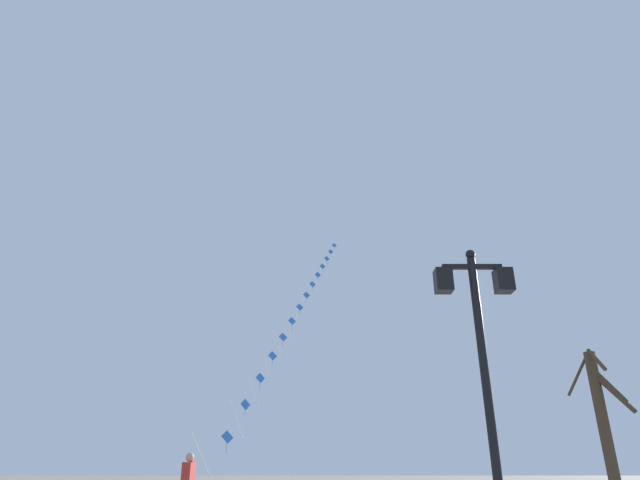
{
  "coord_description": "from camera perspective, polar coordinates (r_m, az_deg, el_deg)",
  "views": [
    {
      "loc": [
        0.46,
        -0.16,
        1.37
      ],
      "look_at": [
        0.4,
        20.02,
        10.1
      ],
      "focal_mm": 29.51,
      "sensor_mm": 36.0,
      "label": 1
    }
  ],
  "objects": [
    {
      "name": "twin_lantern_lamp_post",
      "position": [
        9.01,
        17.13,
        -9.78
      ],
      "size": [
        1.3,
        0.28,
        4.81
      ],
      "color": "black",
      "rests_on": "ground_plane"
    },
    {
      "name": "kite_train",
      "position": [
        29.53,
        -2.09,
        -7.38
      ],
      "size": [
        5.09,
        23.87,
        18.29
      ],
      "color": "brown",
      "rests_on": "ground_plane"
    },
    {
      "name": "bare_tree",
      "position": [
        15.27,
        28.73,
        -17.55
      ],
      "size": [
        1.07,
        1.56,
        4.18
      ],
      "color": "#423323",
      "rests_on": "ground_plane"
    }
  ]
}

